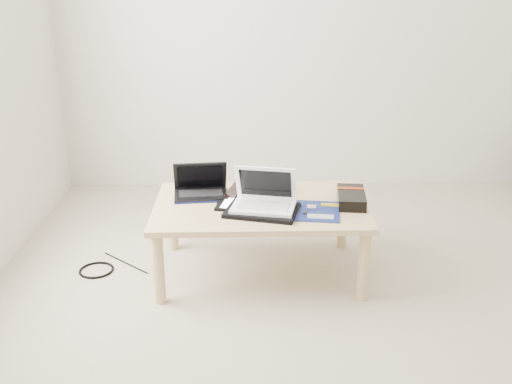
{
  "coord_description": "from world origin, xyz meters",
  "views": [
    {
      "loc": [
        -0.68,
        -2.21,
        1.49
      ],
      "look_at": [
        -0.6,
        0.56,
        0.47
      ],
      "focal_mm": 40.0,
      "sensor_mm": 36.0,
      "label": 1
    }
  ],
  "objects_px": {
    "white_laptop": "(264,198)",
    "gpu_box": "(351,198)",
    "netbook": "(201,188)",
    "coffee_table": "(260,212)"
  },
  "relations": [
    {
      "from": "coffee_table",
      "to": "netbook",
      "type": "height_order",
      "value": "netbook"
    },
    {
      "from": "coffee_table",
      "to": "netbook",
      "type": "xyz_separation_m",
      "value": [
        -0.32,
        0.13,
        0.09
      ]
    },
    {
      "from": "coffee_table",
      "to": "netbook",
      "type": "distance_m",
      "value": 0.35
    },
    {
      "from": "white_laptop",
      "to": "coffee_table",
      "type": "bearing_deg",
      "value": 102.18
    },
    {
      "from": "netbook",
      "to": "gpu_box",
      "type": "relative_size",
      "value": 1.04
    },
    {
      "from": "white_laptop",
      "to": "gpu_box",
      "type": "xyz_separation_m",
      "value": [
        0.46,
        0.09,
        -0.03
      ]
    },
    {
      "from": "gpu_box",
      "to": "netbook",
      "type": "bearing_deg",
      "value": 170.46
    },
    {
      "from": "coffee_table",
      "to": "gpu_box",
      "type": "xyz_separation_m",
      "value": [
        0.48,
        0.0,
        0.08
      ]
    },
    {
      "from": "coffee_table",
      "to": "white_laptop",
      "type": "relative_size",
      "value": 3.15
    },
    {
      "from": "coffee_table",
      "to": "gpu_box",
      "type": "bearing_deg",
      "value": 0.1
    }
  ]
}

